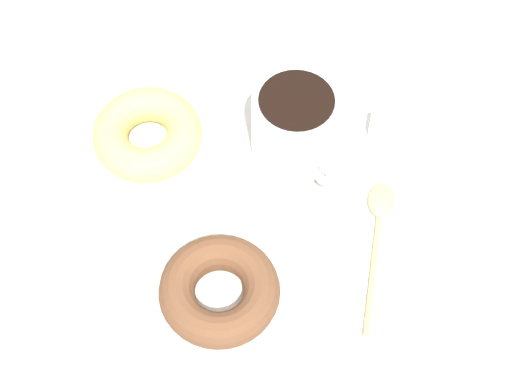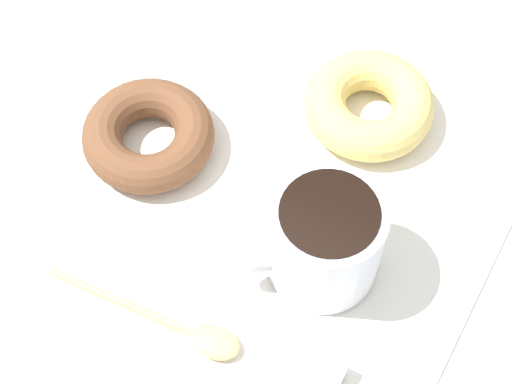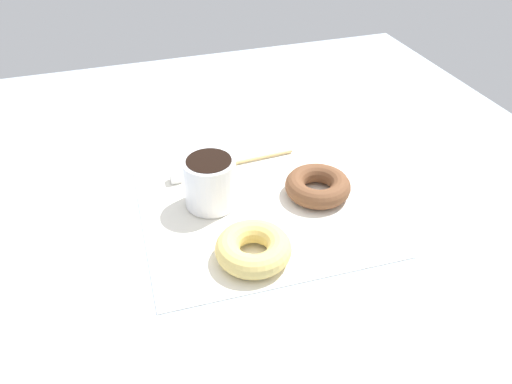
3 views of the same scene
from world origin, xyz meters
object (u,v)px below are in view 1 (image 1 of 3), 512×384
Objects in this scene: spoon at (379,223)px; coffee_cup at (292,126)px; sugar_cube at (379,124)px; donut_near_cup at (219,291)px; donut_far at (147,134)px.

coffee_cup is at bearing -33.13° from spoon.
coffee_cup is 5.17× the size of sugar_cube.
coffee_cup reaches higher than donut_near_cup.
donut_far is (10.49, -13.90, 0.10)cm from donut_near_cup.
coffee_cup reaches higher than sugar_cube.
spoon is 10.46cm from sugar_cube.
coffee_cup is 13.66cm from donut_far.
spoon is (-9.30, 6.07, -3.63)cm from coffee_cup.
sugar_cube is at bearing -81.04° from spoon.
donut_near_cup is at bearing 62.95° from sugar_cube.
donut_near_cup is 1.00× the size of donut_far.
coffee_cup is 11.69cm from spoon.
sugar_cube is (-20.93, -6.56, -0.75)cm from donut_far.
coffee_cup is at bearing -99.70° from donut_near_cup.
spoon is (-22.56, 3.76, -1.26)cm from donut_far.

